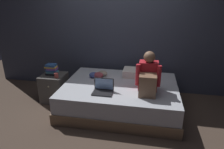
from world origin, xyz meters
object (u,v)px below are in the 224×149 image
(mug, at_px, (56,75))
(clothes_pile, at_px, (98,74))
(nightstand, at_px, (54,87))
(laptop, at_px, (103,89))
(bed, at_px, (120,96))
(pillow, at_px, (138,73))
(person_sitting, at_px, (148,77))
(book_stack, at_px, (52,69))

(mug, height_order, clothes_pile, mug)
(nightstand, bearing_deg, laptop, -22.15)
(bed, bearing_deg, nightstand, 176.87)
(nightstand, relative_size, mug, 5.83)
(laptop, xyz_separation_m, pillow, (0.50, 0.82, 0.01))
(mug, bearing_deg, clothes_pile, 23.16)
(bed, height_order, person_sitting, person_sitting)
(book_stack, bearing_deg, pillow, 12.74)
(laptop, height_order, book_stack, book_stack)
(bed, xyz_separation_m, laptop, (-0.22, -0.37, 0.29))
(mug, bearing_deg, nightstand, 137.31)
(book_stack, bearing_deg, laptop, -22.56)
(book_stack, xyz_separation_m, mug, (0.15, -0.14, -0.06))
(pillow, height_order, clothes_pile, pillow)
(person_sitting, relative_size, clothes_pile, 1.99)
(nightstand, distance_m, laptop, 1.19)
(laptop, height_order, mug, laptop)
(person_sitting, distance_m, book_stack, 1.82)
(nightstand, distance_m, mug, 0.35)
(nightstand, height_order, clothes_pile, clothes_pile)
(clothes_pile, bearing_deg, mug, -156.84)
(person_sitting, xyz_separation_m, pillow, (-0.20, 0.66, -0.19))
(nightstand, relative_size, laptop, 1.64)
(pillow, relative_size, clothes_pile, 1.70)
(laptop, bearing_deg, mug, 161.41)
(person_sitting, distance_m, pillow, 0.72)
(person_sitting, bearing_deg, nightstand, 170.87)
(pillow, bearing_deg, mug, -160.92)
(nightstand, relative_size, pillow, 0.94)
(person_sitting, relative_size, laptop, 2.05)
(bed, height_order, mug, mug)
(bed, height_order, nightstand, nightstand)
(person_sitting, xyz_separation_m, clothes_pile, (-0.93, 0.47, -0.20))
(laptop, distance_m, pillow, 0.96)
(laptop, relative_size, pillow, 0.57)
(laptop, bearing_deg, nightstand, 157.85)
(person_sitting, height_order, laptop, person_sitting)
(pillow, bearing_deg, laptop, -121.23)
(pillow, bearing_deg, book_stack, -167.26)
(nightstand, distance_m, book_stack, 0.36)
(pillow, distance_m, clothes_pile, 0.76)
(bed, xyz_separation_m, pillow, (0.27, 0.45, 0.30))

